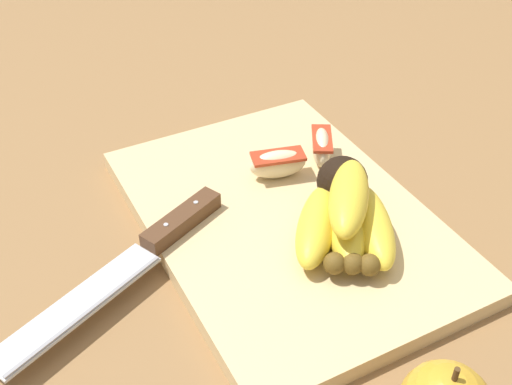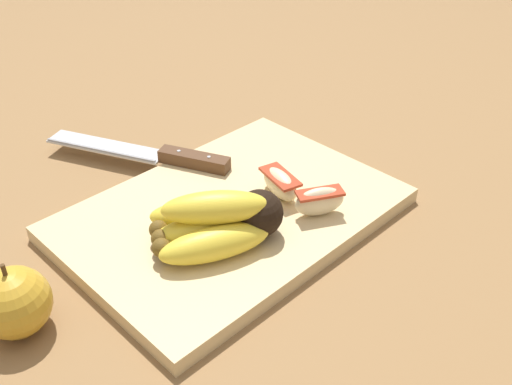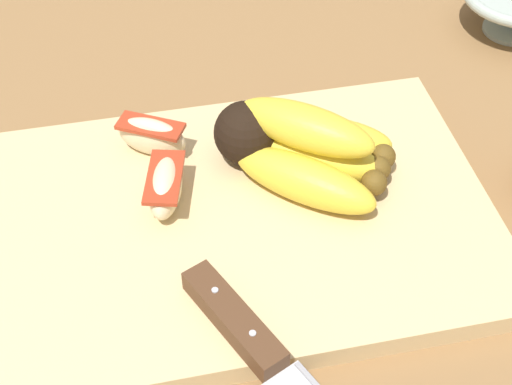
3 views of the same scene
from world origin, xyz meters
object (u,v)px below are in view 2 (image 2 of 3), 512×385
apple_wedge_near (280,183)px  whole_apple (14,302)px  banana_bunch (218,223)px  chefs_knife (163,155)px  apple_wedge_middle (319,201)px

apple_wedge_near → whole_apple: 0.33m
banana_bunch → apple_wedge_near: size_ratio=2.16×
banana_bunch → whole_apple: 0.22m
whole_apple → apple_wedge_near: bearing=173.1°
chefs_knife → whole_apple: size_ratio=3.17×
apple_wedge_middle → whole_apple: whole_apple is taller
banana_bunch → whole_apple: size_ratio=1.80×
banana_bunch → chefs_knife: size_ratio=0.57×
chefs_knife → whole_apple: whole_apple is taller
chefs_knife → banana_bunch: bearing=71.2°
banana_bunch → apple_wedge_middle: size_ratio=2.35×
banana_bunch → apple_wedge_near: bearing=-172.8°
apple_wedge_near → whole_apple: (0.33, -0.04, -0.00)m
apple_wedge_middle → whole_apple: (0.34, -0.10, -0.00)m
apple_wedge_middle → whole_apple: bearing=-16.7°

